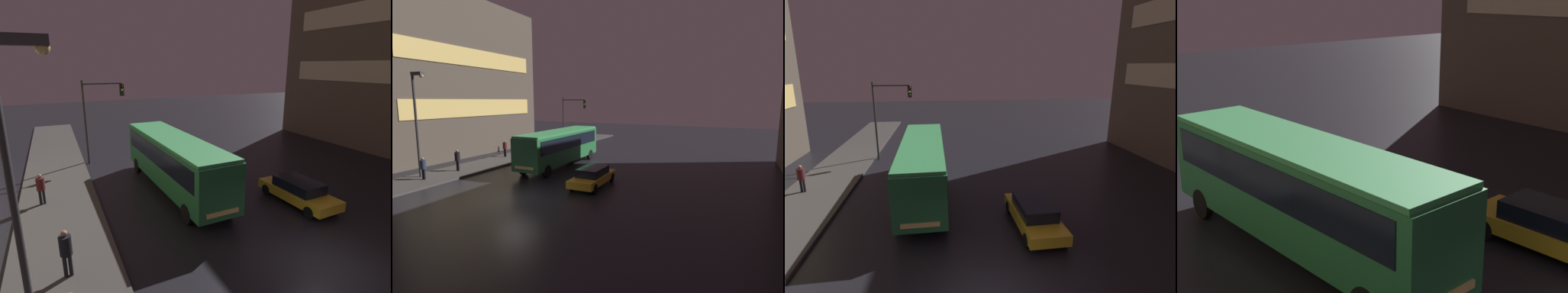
% 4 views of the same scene
% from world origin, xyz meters
% --- Properties ---
extents(bus_near, '(2.78, 11.16, 3.29)m').
position_xyz_m(bus_near, '(-2.49, 9.39, 2.03)').
color(bus_near, '#236B38').
rests_on(bus_near, ground).
extents(car_taxi, '(1.97, 4.68, 1.35)m').
position_xyz_m(car_taxi, '(2.98, 4.76, 0.71)').
color(car_taxi, gold).
rests_on(car_taxi, ground).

